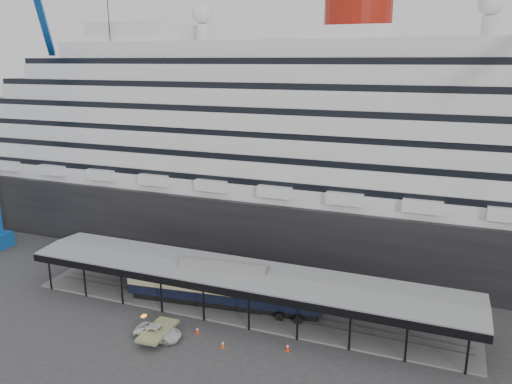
% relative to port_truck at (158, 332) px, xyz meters
% --- Properties ---
extents(ground, '(200.00, 200.00, 0.00)m').
position_rel_port_truck_xyz_m(ground, '(5.85, 4.48, -0.74)').
color(ground, '#323235').
rests_on(ground, ground).
extents(cruise_ship, '(130.00, 30.00, 43.90)m').
position_rel_port_truck_xyz_m(cruise_ship, '(5.90, 36.48, 17.61)').
color(cruise_ship, black).
rests_on(cruise_ship, ground).
extents(platform_canopy, '(56.00, 9.18, 5.30)m').
position_rel_port_truck_xyz_m(platform_canopy, '(5.85, 9.48, 1.62)').
color(platform_canopy, slate).
rests_on(platform_canopy, ground).
extents(port_truck, '(5.43, 2.66, 1.48)m').
position_rel_port_truck_xyz_m(port_truck, '(0.00, 0.00, 0.00)').
color(port_truck, silver).
rests_on(port_truck, ground).
extents(pullman_carriage, '(25.20, 5.99, 24.55)m').
position_rel_port_truck_xyz_m(pullman_carriage, '(3.74, 9.48, 2.21)').
color(pullman_carriage, black).
rests_on(pullman_carriage, ground).
extents(traffic_cone_left, '(0.49, 0.49, 0.82)m').
position_rel_port_truck_xyz_m(traffic_cone_left, '(3.57, 2.52, -0.33)').
color(traffic_cone_left, red).
rests_on(traffic_cone_left, ground).
extents(traffic_cone_mid, '(0.44, 0.44, 0.79)m').
position_rel_port_truck_xyz_m(traffic_cone_mid, '(7.48, 1.00, -0.35)').
color(traffic_cone_mid, '#F6500D').
rests_on(traffic_cone_mid, ground).
extents(traffic_cone_right, '(0.56, 0.56, 0.84)m').
position_rel_port_truck_xyz_m(traffic_cone_right, '(14.20, 2.94, -0.33)').
color(traffic_cone_right, '#F2310D').
rests_on(traffic_cone_right, ground).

